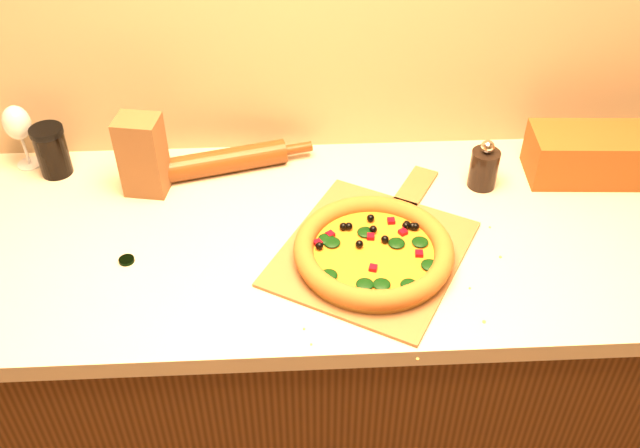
{
  "coord_description": "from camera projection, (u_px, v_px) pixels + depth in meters",
  "views": [
    {
      "loc": [
        -0.04,
        0.27,
        1.9
      ],
      "look_at": [
        0.01,
        1.38,
        0.96
      ],
      "focal_mm": 40.0,
      "sensor_mm": 36.0,
      "label": 1
    }
  ],
  "objects": [
    {
      "name": "wine_glass",
      "position": [
        17.0,
        124.0,
        1.63
      ],
      "size": [
        0.06,
        0.06,
        0.16
      ],
      "color": "silver",
      "rests_on": "countertop"
    },
    {
      "name": "cabinet",
      "position": [
        315.0,
        369.0,
        1.83
      ],
      "size": [
        2.8,
        0.65,
        0.86
      ],
      "primitive_type": "cube",
      "color": "#40240D",
      "rests_on": "ground"
    },
    {
      "name": "pepper_grinder",
      "position": [
        484.0,
        168.0,
        1.61
      ],
      "size": [
        0.06,
        0.06,
        0.12
      ],
      "color": "black",
      "rests_on": "countertop"
    },
    {
      "name": "bread_bag",
      "position": [
        620.0,
        155.0,
        1.64
      ],
      "size": [
        0.42,
        0.16,
        0.11
      ],
      "primitive_type": "cube",
      "rotation": [
        0.0,
        0.0,
        -0.06
      ],
      "color": "brown",
      "rests_on": "countertop"
    },
    {
      "name": "countertop",
      "position": [
        314.0,
        237.0,
        1.54
      ],
      "size": [
        2.84,
        0.68,
        0.04
      ],
      "primitive_type": "cube",
      "color": "beige",
      "rests_on": "cabinet"
    },
    {
      "name": "pizza_peel",
      "position": [
        375.0,
        249.0,
        1.47
      ],
      "size": [
        0.49,
        0.55,
        0.01
      ],
      "rotation": [
        0.0,
        0.0,
        -0.52
      ],
      "color": "brown",
      "rests_on": "countertop"
    },
    {
      "name": "pizza",
      "position": [
        373.0,
        251.0,
        1.43
      ],
      "size": [
        0.32,
        0.32,
        0.05
      ],
      "color": "#AE7E2B",
      "rests_on": "pizza_peel"
    },
    {
      "name": "paper_bag",
      "position": [
        143.0,
        155.0,
        1.57
      ],
      "size": [
        0.11,
        0.09,
        0.19
      ],
      "primitive_type": "cube",
      "rotation": [
        0.0,
        0.0,
        -0.18
      ],
      "color": "brown",
      "rests_on": "countertop"
    },
    {
      "name": "dark_jar",
      "position": [
        52.0,
        151.0,
        1.64
      ],
      "size": [
        0.08,
        0.08,
        0.12
      ],
      "color": "black",
      "rests_on": "countertop"
    },
    {
      "name": "rolling_pin",
      "position": [
        225.0,
        161.0,
        1.67
      ],
      "size": [
        0.42,
        0.13,
        0.06
      ],
      "rotation": [
        0.0,
        0.0,
        0.25
      ],
      "color": "#59300F",
      "rests_on": "countertop"
    },
    {
      "name": "bottle_cap",
      "position": [
        127.0,
        260.0,
        1.45
      ],
      "size": [
        0.04,
        0.04,
        0.01
      ],
      "primitive_type": "cylinder",
      "rotation": [
        0.0,
        0.0,
        0.18
      ],
      "color": "black",
      "rests_on": "countertop"
    }
  ]
}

